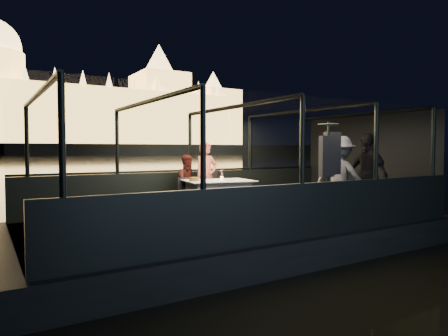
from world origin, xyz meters
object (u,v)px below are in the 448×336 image
wine_bottle (203,175)px  person_man_maroon (188,179)px  dining_table_central (218,197)px  coat_stand (328,178)px  person_woman_coral (206,179)px  passenger_dark (367,177)px  chair_port_left (188,194)px  chair_port_right (212,191)px  passenger_stripe (340,178)px

wine_bottle → person_man_maroon: bearing=80.8°
dining_table_central → coat_stand: bearing=-60.7°
coat_stand → person_woman_coral: bearing=110.5°
person_woman_coral → passenger_dark: bearing=-53.3°
person_man_maroon → wine_bottle: (-0.16, -0.98, 0.17)m
dining_table_central → wine_bottle: size_ratio=5.25×
person_woman_coral → chair_port_left: bearing=-161.3°
person_man_maroon → wine_bottle: person_man_maroon is taller
chair_port_left → person_woman_coral: size_ratio=0.49×
dining_table_central → chair_port_left: size_ratio=1.82×
chair_port_right → person_woman_coral: bearing=138.0°
passenger_stripe → wine_bottle: passenger_stripe is taller
coat_stand → passenger_dark: coat_stand is taller
chair_port_left → wine_bottle: size_ratio=2.89×
dining_table_central → chair_port_left: (-0.52, 0.45, 0.06)m
chair_port_left → wine_bottle: bearing=-95.1°
dining_table_central → passenger_dark: (2.57, -1.89, 0.47)m
chair_port_right → passenger_stripe: (1.78, -2.31, 0.40)m
passenger_dark → wine_bottle: bearing=-110.8°
dining_table_central → coat_stand: coat_stand is taller
passenger_stripe → wine_bottle: size_ratio=6.27×
passenger_dark → wine_bottle: passenger_dark is taller
chair_port_right → person_man_maroon: size_ratio=0.73×
coat_stand → passenger_stripe: bearing=27.5°
dining_table_central → coat_stand: (1.18, -2.11, 0.51)m
chair_port_left → passenger_stripe: passenger_stripe is taller
person_woman_coral → passenger_dark: 3.61m
person_man_maroon → coat_stand: bearing=-62.5°
person_woman_coral → passenger_stripe: passenger_stripe is taller
dining_table_central → coat_stand: 2.47m
wine_bottle → dining_table_central: bearing=23.9°
dining_table_central → chair_port_left: chair_port_left is taller
dining_table_central → person_man_maroon: (-0.36, 0.75, 0.36)m
chair_port_left → coat_stand: size_ratio=0.41×
passenger_stripe → passenger_dark: size_ratio=0.96×
chair_port_left → passenger_stripe: bearing=-46.3°
chair_port_right → wine_bottle: (-0.71, -0.84, 0.47)m
dining_table_central → person_woman_coral: person_woman_coral is taller
passenger_stripe → passenger_dark: (0.60, -0.20, 0.00)m
chair_port_right → person_woman_coral: size_ratio=0.60×
dining_table_central → passenger_stripe: passenger_stripe is taller
coat_stand → chair_port_left: bearing=123.7°
dining_table_central → person_woman_coral: (0.11, 0.75, 0.36)m
chair_port_left → coat_stand: 3.11m
chair_port_left → wine_bottle: wine_bottle is taller
dining_table_central → wine_bottle: wine_bottle is taller
person_man_maroon → passenger_dark: size_ratio=0.73×
dining_table_central → wine_bottle: 0.77m
chair_port_right → coat_stand: (0.99, -2.72, 0.45)m
passenger_stripe → chair_port_left: bearing=25.6°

